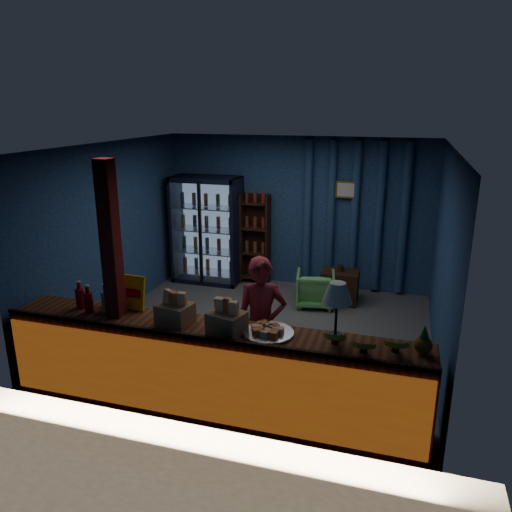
{
  "coord_description": "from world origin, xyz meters",
  "views": [
    {
      "loc": [
        1.78,
        -6.15,
        3.1
      ],
      "look_at": [
        -0.02,
        -0.2,
        1.2
      ],
      "focal_mm": 35.0,
      "sensor_mm": 36.0,
      "label": 1
    }
  ],
  "objects_px": {
    "pastry_tray": "(268,332)",
    "table_lamp": "(337,295)",
    "shopkeeper": "(261,324)",
    "green_chair": "(315,289)"
  },
  "relations": [
    {
      "from": "pastry_tray",
      "to": "table_lamp",
      "type": "xyz_separation_m",
      "value": [
        0.64,
        0.11,
        0.41
      ]
    },
    {
      "from": "shopkeeper",
      "to": "pastry_tray",
      "type": "relative_size",
      "value": 3.03
    },
    {
      "from": "shopkeeper",
      "to": "pastry_tray",
      "type": "xyz_separation_m",
      "value": [
        0.24,
        -0.57,
        0.21
      ]
    },
    {
      "from": "green_chair",
      "to": "pastry_tray",
      "type": "xyz_separation_m",
      "value": [
        0.08,
        -3.13,
        0.7
      ]
    },
    {
      "from": "shopkeeper",
      "to": "green_chair",
      "type": "bearing_deg",
      "value": 72.09
    },
    {
      "from": "green_chair",
      "to": "pastry_tray",
      "type": "height_order",
      "value": "pastry_tray"
    },
    {
      "from": "shopkeeper",
      "to": "pastry_tray",
      "type": "distance_m",
      "value": 0.66
    },
    {
      "from": "pastry_tray",
      "to": "table_lamp",
      "type": "height_order",
      "value": "table_lamp"
    },
    {
      "from": "table_lamp",
      "to": "green_chair",
      "type": "bearing_deg",
      "value": 103.38
    },
    {
      "from": "green_chair",
      "to": "table_lamp",
      "type": "relative_size",
      "value": 1.09
    }
  ]
}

